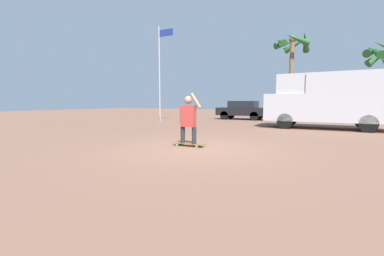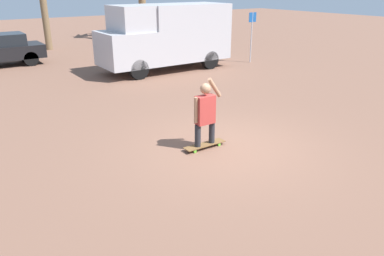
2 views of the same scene
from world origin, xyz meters
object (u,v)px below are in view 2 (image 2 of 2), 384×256
(skateboard, at_px, (205,145))
(street_sign, at_px, (252,31))
(person_skateboarder, at_px, (205,111))
(camper_van, at_px, (167,35))

(skateboard, xyz_separation_m, street_sign, (7.96, 7.08, 1.45))
(person_skateboarder, height_order, camper_van, camper_van)
(person_skateboarder, distance_m, street_sign, 10.67)
(person_skateboarder, xyz_separation_m, street_sign, (7.96, 7.08, 0.61))
(camper_van, xyz_separation_m, street_sign, (4.20, -0.85, -0.02))
(skateboard, relative_size, person_skateboarder, 0.67)
(street_sign, bearing_deg, camper_van, 168.54)
(person_skateboarder, height_order, street_sign, street_sign)
(person_skateboarder, xyz_separation_m, camper_van, (3.76, 7.93, 0.62))
(skateboard, height_order, street_sign, street_sign)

